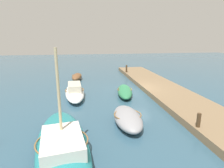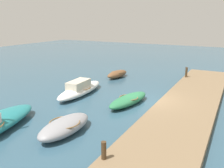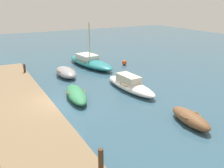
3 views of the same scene
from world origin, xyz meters
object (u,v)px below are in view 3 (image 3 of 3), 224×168
object	(u,v)px
mooring_post_west	(25,68)
rowboat_green	(76,94)
marker_buoy	(124,63)
dinghy_brown	(190,118)
sailboat_teal	(90,62)
motorboat_white	(130,85)
rowboat_grey	(66,72)
mooring_post_mid_west	(101,160)

from	to	relation	value
mooring_post_west	rowboat_green	bearing A→B (deg)	16.78
marker_buoy	dinghy_brown	bearing A→B (deg)	-15.73
sailboat_teal	dinghy_brown	bearing A→B (deg)	-9.39
rowboat_green	motorboat_white	bearing A→B (deg)	95.30
dinghy_brown	mooring_post_west	distance (m)	15.99
dinghy_brown	rowboat_grey	bearing A→B (deg)	-158.55
motorboat_white	rowboat_grey	world-z (taller)	motorboat_white
motorboat_white	dinghy_brown	bearing A→B (deg)	-3.64
dinghy_brown	marker_buoy	bearing A→B (deg)	171.27
mooring_post_west	mooring_post_mid_west	size ratio (longest dim) A/B	0.79
motorboat_white	rowboat_grey	distance (m)	6.94
mooring_post_mid_west	marker_buoy	xyz separation A→B (m)	(-15.53, 10.60, -0.66)
sailboat_teal	marker_buoy	distance (m)	3.87
marker_buoy	motorboat_white	bearing A→B (deg)	-28.27
rowboat_grey	dinghy_brown	world-z (taller)	rowboat_grey
motorboat_white	marker_buoy	bearing A→B (deg)	148.45
mooring_post_mid_west	marker_buoy	size ratio (longest dim) A/B	1.78
mooring_post_mid_west	rowboat_green	bearing A→B (deg)	165.43
dinghy_brown	marker_buoy	distance (m)	14.33
dinghy_brown	mooring_post_mid_west	distance (m)	6.96
rowboat_green	mooring_post_mid_west	size ratio (longest dim) A/B	4.55
marker_buoy	mooring_post_mid_west	bearing A→B (deg)	-34.31
motorboat_white	mooring_post_mid_west	world-z (taller)	mooring_post_mid_west
sailboat_teal	rowboat_grey	size ratio (longest dim) A/B	2.14
sailboat_teal	rowboat_grey	world-z (taller)	sailboat_teal
rowboat_grey	marker_buoy	xyz separation A→B (m)	(-1.06, 7.16, -0.14)
mooring_post_west	sailboat_teal	bearing A→B (deg)	95.65
sailboat_teal	mooring_post_west	world-z (taller)	sailboat_teal
motorboat_white	mooring_post_west	xyz separation A→B (m)	(-7.86, -6.75, 0.37)
sailboat_teal	marker_buoy	bearing A→B (deg)	60.36
rowboat_grey	mooring_post_mid_west	world-z (taller)	mooring_post_mid_west
marker_buoy	rowboat_green	bearing A→B (deg)	-50.74
dinghy_brown	mooring_post_mid_west	world-z (taller)	mooring_post_mid_west
mooring_post_west	motorboat_white	bearing A→B (deg)	40.66
rowboat_grey	motorboat_white	bearing A→B (deg)	30.10
sailboat_teal	mooring_post_west	bearing A→B (deg)	-92.66
sailboat_teal	marker_buoy	xyz separation A→B (m)	(1.41, 3.60, -0.22)
rowboat_green	marker_buoy	xyz separation A→B (m)	(-6.81, 8.33, -0.07)
dinghy_brown	mooring_post_west	bearing A→B (deg)	-148.16
dinghy_brown	sailboat_teal	bearing A→B (deg)	-174.07
rowboat_green	motorboat_white	distance (m)	4.50
sailboat_teal	mooring_post_west	xyz separation A→B (m)	(0.69, -7.00, 0.33)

